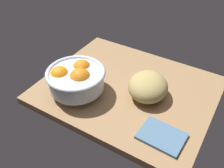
# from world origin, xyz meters

# --- Properties ---
(ground_plane) EXTENTS (0.66, 0.55, 0.03)m
(ground_plane) POSITION_xyz_m (0.00, 0.00, -0.01)
(ground_plane) COLOR #94714C
(fruit_bowl) EXTENTS (0.22, 0.22, 0.12)m
(fruit_bowl) POSITION_xyz_m (-0.15, -0.13, 0.07)
(fruit_bowl) COLOR silver
(fruit_bowl) RESTS_ON ground
(bread_loaf) EXTENTS (0.19, 0.20, 0.09)m
(bread_loaf) POSITION_xyz_m (0.09, -0.01, 0.05)
(bread_loaf) COLOR tan
(bread_loaf) RESTS_ON ground
(napkin_folded) EXTENTS (0.15, 0.11, 0.01)m
(napkin_folded) POSITION_xyz_m (0.21, -0.16, 0.01)
(napkin_folded) COLOR slate
(napkin_folded) RESTS_ON ground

